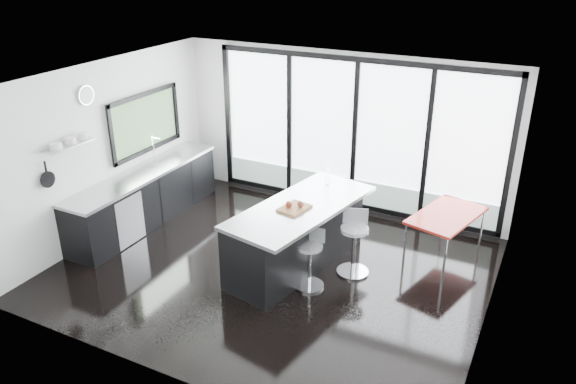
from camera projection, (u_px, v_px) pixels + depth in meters
The scene contains 11 objects.
floor at pixel (273, 269), 8.32m from camera, with size 6.00×5.00×0.00m, color black.
ceiling at pixel (270, 82), 7.17m from camera, with size 6.00×5.00×0.00m, color white.
wall_back at pixel (353, 142), 9.69m from camera, with size 6.00×0.09×2.80m.
wall_front at pixel (156, 268), 5.71m from camera, with size 6.00×0.00×2.80m, color silver.
wall_left at pixel (119, 135), 9.12m from camera, with size 0.26×5.00×2.80m.
wall_right at pixel (499, 228), 6.51m from camera, with size 0.00×5.00×2.80m, color silver.
counter_cabinets at pixel (145, 197), 9.55m from camera, with size 0.69×3.24×1.36m.
island at pixel (297, 234), 8.23m from camera, with size 1.48×2.61×1.31m.
bar_stool_near at pixel (309, 266), 7.77m from camera, with size 0.42×0.42×0.67m, color silver.
bar_stool_far at pixel (354, 250), 8.07m from camera, with size 0.47×0.47×0.74m, color silver.
red_table at pixel (444, 235), 8.55m from camera, with size 0.75×1.31×0.70m, color maroon.
Camera 1 is at (3.41, -6.26, 4.44)m, focal length 35.00 mm.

